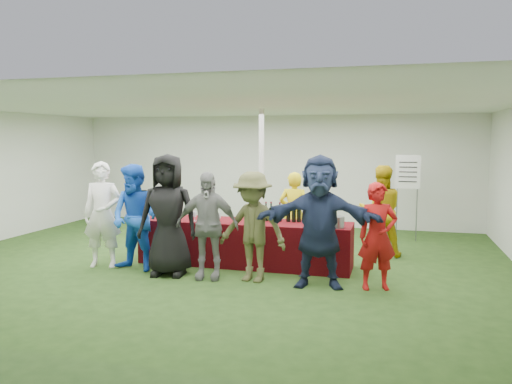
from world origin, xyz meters
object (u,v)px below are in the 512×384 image
(staff_pourer, at_px, (294,214))
(customer_0, at_px, (103,214))
(wine_list_sign, at_px, (408,178))
(serving_table, at_px, (245,243))
(customer_5, at_px, (319,221))
(customer_2, at_px, (168,215))
(customer_6, at_px, (378,236))
(customer_4, at_px, (253,227))
(dump_bucket, at_px, (336,222))
(customer_3, at_px, (207,225))
(customer_1, at_px, (135,218))
(staff_back, at_px, (380,211))

(staff_pourer, relative_size, customer_0, 0.87)
(wine_list_sign, bearing_deg, customer_0, -144.23)
(serving_table, bearing_deg, customer_5, -33.26)
(wine_list_sign, distance_m, customer_0, 6.09)
(serving_table, distance_m, customer_2, 1.45)
(customer_6, bearing_deg, customer_4, 164.32)
(dump_bucket, distance_m, customer_3, 2.01)
(customer_4, bearing_deg, customer_3, -166.84)
(customer_4, bearing_deg, wine_list_sign, 68.05)
(serving_table, xyz_separation_m, customer_4, (0.40, -0.91, 0.45))
(dump_bucket, height_order, wine_list_sign, wine_list_sign)
(customer_1, xyz_separation_m, customer_2, (0.62, -0.09, 0.09))
(dump_bucket, relative_size, staff_back, 0.15)
(staff_back, bearing_deg, dump_bucket, 55.14)
(customer_2, bearing_deg, serving_table, 35.58)
(customer_5, bearing_deg, customer_0, 170.69)
(customer_3, bearing_deg, dump_bucket, 13.38)
(customer_4, bearing_deg, customer_2, -169.97)
(customer_2, relative_size, customer_3, 1.16)
(wine_list_sign, xyz_separation_m, customer_3, (-3.00, -3.76, -0.49))
(customer_3, bearing_deg, customer_6, -5.08)
(customer_6, bearing_deg, dump_bucket, 118.80)
(customer_0, height_order, customer_2, customer_2)
(customer_4, distance_m, customer_6, 1.81)
(serving_table, relative_size, customer_0, 2.04)
(customer_1, height_order, customer_5, customer_5)
(staff_pourer, height_order, customer_4, customer_4)
(serving_table, distance_m, customer_5, 1.77)
(staff_back, height_order, customer_4, staff_back)
(serving_table, relative_size, dump_bucket, 14.08)
(staff_back, bearing_deg, customer_1, 17.09)
(serving_table, distance_m, customer_3, 1.09)
(staff_back, xyz_separation_m, customer_4, (-1.79, -2.18, -0.00))
(dump_bucket, bearing_deg, customer_6, -42.91)
(customer_2, relative_size, customer_5, 0.99)
(customer_1, xyz_separation_m, customer_5, (2.99, -0.09, 0.09))
(customer_0, relative_size, customer_6, 1.15)
(customer_0, bearing_deg, staff_pourer, 15.66)
(wine_list_sign, bearing_deg, staff_pourer, -136.68)
(staff_back, distance_m, customer_2, 3.85)
(customer_3, bearing_deg, serving_table, 64.02)
(customer_5, bearing_deg, staff_pourer, 105.04)
(customer_2, relative_size, customer_6, 1.25)
(serving_table, relative_size, staff_back, 2.17)
(wine_list_sign, distance_m, customer_3, 4.83)
(customer_0, xyz_separation_m, customer_3, (1.93, -0.20, -0.06))
(serving_table, height_order, customer_6, customer_6)
(customer_4, xyz_separation_m, customer_6, (1.81, 0.08, -0.06))
(serving_table, bearing_deg, customer_2, -136.73)
(customer_0, height_order, customer_3, customer_0)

